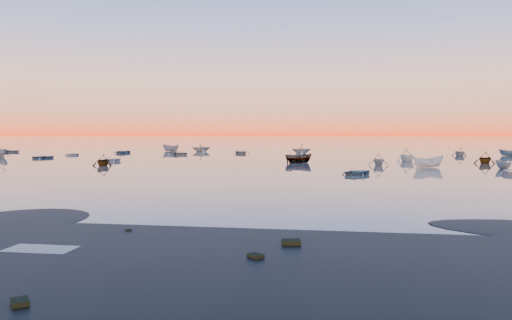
# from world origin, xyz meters

# --- Properties ---
(ground) EXTENTS (600.00, 600.00, 0.00)m
(ground) POSITION_xyz_m (0.00, 100.00, 0.00)
(ground) COLOR #6D645B
(ground) RESTS_ON ground
(mud_lobes) EXTENTS (140.00, 6.00, 0.07)m
(mud_lobes) POSITION_xyz_m (0.00, -1.00, 0.01)
(mud_lobes) COLOR black
(mud_lobes) RESTS_ON ground
(moored_fleet) EXTENTS (124.00, 58.00, 1.20)m
(moored_fleet) POSITION_xyz_m (0.00, 53.00, 0.00)
(moored_fleet) COLOR silver
(moored_fleet) RESTS_ON ground
(boat_near_center) EXTENTS (3.39, 4.56, 1.45)m
(boat_near_center) POSITION_xyz_m (19.20, 38.56, 0.00)
(boat_near_center) COLOR silver
(boat_near_center) RESTS_ON ground
(boat_near_right) EXTENTS (3.52, 1.69, 1.21)m
(boat_near_right) POSITION_xyz_m (13.49, 42.20, 0.00)
(boat_near_right) COLOR slate
(boat_near_right) RESTS_ON ground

